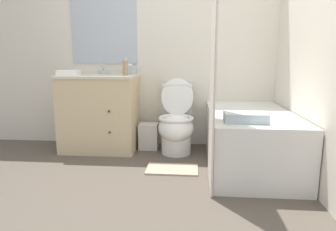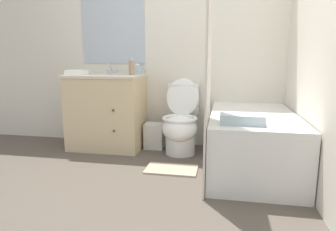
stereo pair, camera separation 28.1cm
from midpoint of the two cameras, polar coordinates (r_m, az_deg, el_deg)
ground_plane at (r=2.34m, az=-5.94°, el=-15.79°), size 14.00×14.00×0.00m
wall_back at (r=3.61m, az=-1.75°, el=14.12°), size 8.00×0.06×2.50m
wall_right at (r=2.93m, az=22.11°, el=14.06°), size 0.05×2.51×2.50m
vanity_cabinet at (r=3.55m, az=-15.03°, el=0.66°), size 0.85×0.59×0.86m
sink_faucet at (r=3.68m, az=-14.38°, el=8.20°), size 0.14×0.12×0.12m
toilet at (r=3.31m, az=-0.81°, el=-1.57°), size 0.38×0.63×0.83m
bathtub at (r=2.99m, az=12.68°, el=-4.44°), size 0.78×1.41×0.54m
shower_curtain at (r=2.37m, az=5.19°, el=7.95°), size 0.02×0.50×1.85m
wastebasket at (r=3.51m, az=-5.99°, el=-3.99°), size 0.22×0.19×0.30m
tissue_box at (r=3.57m, az=-9.51°, el=8.55°), size 0.12×0.13×0.12m
soap_dispenser at (r=3.40m, az=-10.52°, el=9.00°), size 0.06×0.06×0.19m
hand_towel_folded at (r=3.46m, az=-20.67°, el=7.59°), size 0.21×0.17×0.06m
bath_towel_folded at (r=2.46m, az=11.41°, el=-0.39°), size 0.34×0.21×0.08m
bath_mat at (r=2.89m, az=-2.03°, el=-10.23°), size 0.49×0.29×0.02m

